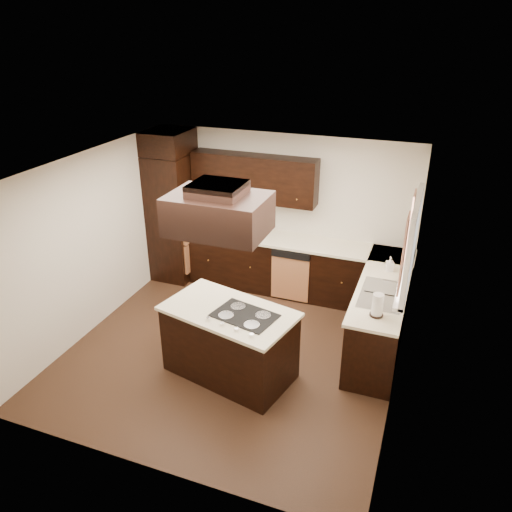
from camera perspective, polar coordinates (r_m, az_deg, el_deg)
name	(u,v)px	position (r m, az deg, el deg)	size (l,w,h in m)	color
floor	(234,350)	(6.87, -2.58, -10.69)	(4.20, 4.20, 0.02)	#513320
ceiling	(229,168)	(5.75, -3.07, 10.02)	(4.20, 4.20, 0.02)	silver
wall_back	(283,212)	(8.03, 3.11, 5.10)	(4.20, 0.02, 2.50)	silver
wall_front	(139,367)	(4.64, -13.27, -12.26)	(4.20, 0.02, 2.50)	silver
wall_left	(91,243)	(7.24, -18.37, 1.43)	(0.02, 4.20, 2.50)	silver
wall_right	(407,297)	(5.80, 16.83, -4.48)	(0.02, 4.20, 2.50)	silver
oven_column	(174,217)	(8.42, -9.39, 4.39)	(0.65, 0.75, 2.12)	black
wall_oven_face	(192,216)	(8.24, -7.29, 4.50)	(0.05, 0.62, 0.78)	#CC804F
base_cabinets_back	(278,265)	(8.07, 2.55, -1.05)	(2.93, 0.60, 0.88)	black
base_cabinets_right	(381,313)	(6.99, 14.13, -6.37)	(0.60, 2.40, 0.88)	black
countertop_back	(278,239)	(7.86, 2.58, 1.90)	(2.93, 0.63, 0.04)	#FFF5D0
countertop_right	(384,283)	(6.77, 14.42, -3.03)	(0.63, 2.40, 0.04)	#FFF5D0
upper_cabinets	(254,178)	(7.82, -0.23, 8.91)	(2.00, 0.34, 0.72)	black
dishwasher_front	(290,279)	(7.76, 3.92, -2.59)	(0.60, 0.05, 0.72)	#CC804F
window_frame	(412,244)	(6.12, 17.38, 1.27)	(0.06, 1.32, 1.12)	white
window_pane	(414,245)	(6.12, 17.64, 1.23)	(0.00, 1.20, 1.00)	white
curtain_left	(404,254)	(5.72, 16.51, 0.21)	(0.02, 0.34, 0.90)	beige
curtain_right	(410,227)	(6.49, 17.22, 3.17)	(0.02, 0.34, 0.90)	beige
sink_rim	(382,294)	(6.45, 14.17, -4.26)	(0.52, 0.84, 0.01)	silver
island	(230,344)	(6.21, -3.02, -9.96)	(1.51, 0.83, 0.88)	black
island_top	(229,312)	(5.96, -3.12, -6.35)	(1.57, 0.88, 0.04)	#FFF5D0
cooktop	(245,315)	(5.83, -1.30, -6.80)	(0.72, 0.48, 0.01)	black
range_hood	(218,214)	(5.35, -4.33, 4.82)	(1.05, 0.72, 0.42)	black
hood_duct	(217,189)	(5.26, -4.43, 7.63)	(0.55, 0.50, 0.13)	black
blender_base	(231,230)	(8.03, -2.82, 2.95)	(0.15, 0.15, 0.10)	silver
blender_pitcher	(231,220)	(7.96, -2.85, 4.14)	(0.13, 0.13, 0.26)	silver
spice_rack	(250,226)	(7.90, -0.72, 3.44)	(0.38, 0.09, 0.32)	black
mixing_bowl	(202,228)	(8.23, -6.16, 3.26)	(0.23, 0.23, 0.06)	white
soap_bottle	(390,264)	(7.03, 15.05, -0.89)	(0.09, 0.10, 0.21)	white
paper_towel	(377,305)	(5.92, 13.71, -5.50)	(0.13, 0.13, 0.29)	white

